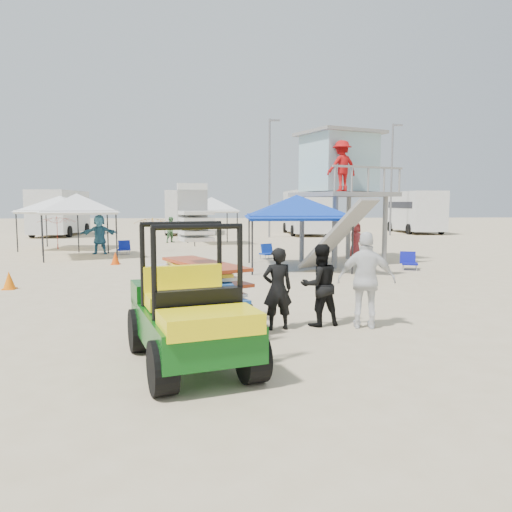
{
  "coord_description": "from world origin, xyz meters",
  "views": [
    {
      "loc": [
        -0.17,
        -7.17,
        2.4
      ],
      "look_at": [
        0.5,
        3.0,
        1.3
      ],
      "focal_mm": 35.0,
      "sensor_mm": 36.0,
      "label": 1
    }
  ],
  "objects": [
    {
      "name": "ground",
      "position": [
        0.0,
        0.0,
        0.0
      ],
      "size": [
        140.0,
        140.0,
        0.0
      ],
      "primitive_type": "plane",
      "color": "beige",
      "rests_on": "ground"
    },
    {
      "name": "utility_cart",
      "position": [
        -0.68,
        -0.0,
        0.96
      ],
      "size": [
        2.11,
        3.01,
        2.07
      ],
      "color": "#0B4B11",
      "rests_on": "ground"
    },
    {
      "name": "surf_trailer",
      "position": [
        -0.67,
        2.33,
        0.99
      ],
      "size": [
        2.01,
        2.82,
        2.44
      ],
      "color": "black",
      "rests_on": "ground"
    },
    {
      "name": "man_left",
      "position": [
        0.84,
        2.03,
        0.78
      ],
      "size": [
        0.62,
        0.45,
        1.56
      ],
      "primitive_type": "imported",
      "rotation": [
        0.0,
        0.0,
        3.29
      ],
      "color": "black",
      "rests_on": "ground"
    },
    {
      "name": "man_mid",
      "position": [
        1.69,
        2.28,
        0.8
      ],
      "size": [
        0.91,
        0.79,
        1.6
      ],
      "primitive_type": "imported",
      "rotation": [
        0.0,
        0.0,
        3.41
      ],
      "color": "black",
      "rests_on": "ground"
    },
    {
      "name": "man_right",
      "position": [
        2.54,
        2.03,
        0.92
      ],
      "size": [
        1.16,
        0.68,
        1.85
      ],
      "primitive_type": "imported",
      "rotation": [
        0.0,
        0.0,
        2.91
      ],
      "color": "white",
      "rests_on": "ground"
    },
    {
      "name": "lifeguard_tower",
      "position": [
        4.42,
        12.31,
        3.75
      ],
      "size": [
        4.11,
        4.11,
        5.03
      ],
      "color": "gray",
      "rests_on": "ground"
    },
    {
      "name": "canopy_blue",
      "position": [
        2.49,
        10.83,
        2.53
      ],
      "size": [
        3.58,
        3.58,
        3.07
      ],
      "color": "black",
      "rests_on": "ground"
    },
    {
      "name": "canopy_white_a",
      "position": [
        -6.49,
        14.96,
        2.64
      ],
      "size": [
        3.87,
        3.87,
        3.18
      ],
      "color": "black",
      "rests_on": "ground"
    },
    {
      "name": "canopy_white_b",
      "position": [
        -8.44,
        18.92,
        2.59
      ],
      "size": [
        3.56,
        3.56,
        3.14
      ],
      "color": "black",
      "rests_on": "ground"
    },
    {
      "name": "canopy_white_c",
      "position": [
        -0.83,
        21.69,
        2.55
      ],
      "size": [
        3.09,
        3.09,
        3.1
      ],
      "color": "black",
      "rests_on": "ground"
    },
    {
      "name": "umbrella_a",
      "position": [
        -8.65,
        18.91,
        0.86
      ],
      "size": [
        2.34,
        2.37,
        1.73
      ],
      "primitive_type": "imported",
      "rotation": [
        0.0,
        0.0,
        0.28
      ],
      "color": "#B21C12",
      "rests_on": "ground"
    },
    {
      "name": "umbrella_b",
      "position": [
        -3.58,
        17.35,
        0.85
      ],
      "size": [
        2.36,
        2.38,
        1.71
      ],
      "primitive_type": "imported",
      "rotation": [
        0.0,
        0.0,
        0.32
      ],
      "color": "orange",
      "rests_on": "ground"
    },
    {
      "name": "cone_near",
      "position": [
        -6.1,
        6.89,
        0.25
      ],
      "size": [
        0.34,
        0.34,
        0.5
      ],
      "primitive_type": "cone",
      "color": "orange",
      "rests_on": "ground"
    },
    {
      "name": "cone_far",
      "position": [
        -4.36,
        12.35,
        0.25
      ],
      "size": [
        0.34,
        0.34,
        0.5
      ],
      "primitive_type": "cone",
      "color": "#EB4807",
      "rests_on": "ground"
    },
    {
      "name": "beach_chair_a",
      "position": [
        -4.79,
        16.26,
        0.31
      ],
      "size": [
        0.7,
        0.77,
        0.64
      ],
      "color": "#0E1C99",
      "rests_on": "ground"
    },
    {
      "name": "beach_chair_b",
      "position": [
        1.69,
        13.94,
        0.31
      ],
      "size": [
        0.71,
        0.79,
        0.64
      ],
      "color": "#0E2E99",
      "rests_on": "ground"
    },
    {
      "name": "beach_chair_c",
      "position": [
        6.47,
        10.17,
        0.31
      ],
      "size": [
        0.67,
        0.73,
        0.64
      ],
      "color": "#0D1192",
      "rests_on": "ground"
    },
    {
      "name": "rv_far_left",
      "position": [
        -12.0,
        29.99,
        1.8
      ],
      "size": [
        2.64,
        6.8,
        3.25
      ],
      "color": "silver",
      "rests_on": "ground"
    },
    {
      "name": "rv_mid_left",
      "position": [
        -3.0,
        31.49,
        1.8
      ],
      "size": [
        2.65,
        6.5,
        3.25
      ],
      "color": "silver",
      "rests_on": "ground"
    },
    {
      "name": "rv_mid_right",
      "position": [
        6.0,
        29.99,
        1.8
      ],
      "size": [
        2.64,
        7.0,
        3.25
      ],
      "color": "silver",
      "rests_on": "ground"
    },
    {
      "name": "rv_far_right",
      "position": [
        15.0,
        31.49,
        1.8
      ],
      "size": [
        2.64,
        6.6,
        3.25
      ],
      "color": "silver",
      "rests_on": "ground"
    },
    {
      "name": "light_pole_left",
      "position": [
        3.0,
        27.0,
        4.0
      ],
      "size": [
        0.14,
        0.14,
        8.0
      ],
      "primitive_type": "cylinder",
      "color": "slate",
      "rests_on": "ground"
    },
    {
      "name": "light_pole_right",
      "position": [
        12.0,
        28.5,
        4.0
      ],
      "size": [
        0.14,
        0.14,
        8.0
      ],
      "primitive_type": "cylinder",
      "color": "slate",
      "rests_on": "ground"
    },
    {
      "name": "distant_beachgoers",
      "position": [
        -3.09,
        17.42,
        0.85
      ],
      "size": [
        12.77,
        9.87,
        1.83
      ],
      "color": "teal",
      "rests_on": "ground"
    }
  ]
}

